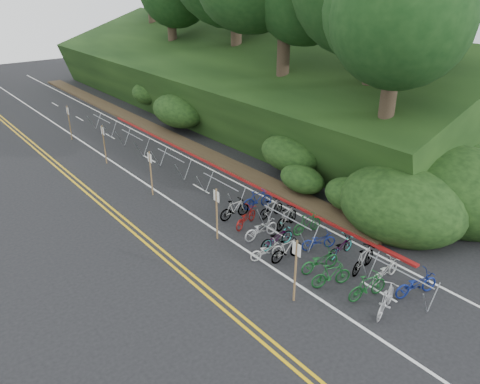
% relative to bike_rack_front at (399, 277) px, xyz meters
% --- Properties ---
extents(ground, '(120.00, 120.00, 0.00)m').
position_rel_bike_rack_front_xyz_m(ground, '(-3.44, 2.51, -0.79)').
color(ground, black).
rests_on(ground, ground).
extents(road_markings, '(7.47, 80.00, 0.01)m').
position_rel_bike_rack_front_xyz_m(road_markings, '(-2.81, 12.60, -0.79)').
color(road_markings, gold).
rests_on(road_markings, ground).
extents(red_curb, '(0.25, 28.00, 0.10)m').
position_rel_bike_rack_front_xyz_m(red_curb, '(2.26, 14.51, -0.74)').
color(red_curb, maroon).
rests_on(red_curb, ground).
extents(embankment, '(14.30, 48.14, 9.11)m').
position_rel_bike_rack_front_xyz_m(embankment, '(9.52, 21.54, 1.78)').
color(embankment, black).
rests_on(embankment, ground).
extents(bike_rack_front, '(1.10, 2.79, 1.08)m').
position_rel_bike_rack_front_xyz_m(bike_rack_front, '(0.00, 0.00, 0.00)').
color(bike_rack_front, gray).
rests_on(bike_rack_front, ground).
extents(bike_racks_rest, '(1.14, 23.00, 1.17)m').
position_rel_bike_rack_front_xyz_m(bike_racks_rest, '(-0.44, 15.51, 0.06)').
color(bike_racks_rest, gray).
rests_on(bike_racks_rest, ground).
extents(signpost_near, '(0.08, 0.40, 2.56)m').
position_rel_bike_rack_front_xyz_m(signpost_near, '(-3.25, 2.15, 0.67)').
color(signpost_near, brown).
rests_on(signpost_near, ground).
extents(signposts_rest, '(0.08, 18.40, 2.50)m').
position_rel_bike_rack_front_xyz_m(signposts_rest, '(-2.84, 16.51, 0.64)').
color(signposts_rest, brown).
rests_on(signposts_rest, ground).
extents(bike_front, '(0.92, 1.60, 0.80)m').
position_rel_bike_rack_front_xyz_m(bike_front, '(-2.18, 4.88, -0.39)').
color(bike_front, beige).
rests_on(bike_front, ground).
extents(bike_valet, '(3.15, 10.99, 1.09)m').
position_rel_bike_rack_front_xyz_m(bike_valet, '(-0.43, 4.00, -0.30)').
color(bike_valet, '#9E9EA3').
rests_on(bike_valet, ground).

